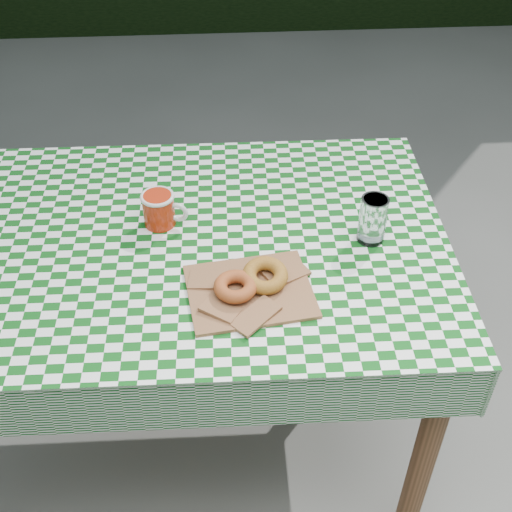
% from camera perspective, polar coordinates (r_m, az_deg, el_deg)
% --- Properties ---
extents(ground, '(60.00, 60.00, 0.00)m').
position_cam_1_polar(ground, '(2.26, -0.94, -11.40)').
color(ground, '#575752').
rests_on(ground, ground).
extents(table, '(1.27, 0.86, 0.75)m').
position_cam_1_polar(table, '(1.90, -5.43, -7.48)').
color(table, '#55331D').
rests_on(table, ground).
extents(tablecloth, '(1.29, 0.88, 0.01)m').
position_cam_1_polar(tablecloth, '(1.63, -6.26, 1.27)').
color(tablecloth, '#0B4912').
rests_on(tablecloth, table).
extents(paper_bag, '(0.30, 0.25, 0.01)m').
position_cam_1_polar(paper_bag, '(1.48, -0.52, -2.93)').
color(paper_bag, olive).
rests_on(paper_bag, tablecloth).
extents(bagel_front, '(0.11, 0.11, 0.03)m').
position_cam_1_polar(bagel_front, '(1.46, -1.75, -2.60)').
color(bagel_front, '#9A4620').
rests_on(bagel_front, paper_bag).
extents(bagel_back, '(0.10, 0.10, 0.03)m').
position_cam_1_polar(bagel_back, '(1.48, 0.77, -1.65)').
color(bagel_back, '#A06F21').
rests_on(bagel_back, paper_bag).
extents(coffee_mug, '(0.19, 0.19, 0.09)m').
position_cam_1_polar(coffee_mug, '(1.66, -8.21, 3.90)').
color(coffee_mug, '#A1210A').
rests_on(coffee_mug, tablecloth).
extents(drinking_glass, '(0.07, 0.07, 0.12)m').
position_cam_1_polar(drinking_glass, '(1.61, 9.82, 3.06)').
color(drinking_glass, white).
rests_on(drinking_glass, tablecloth).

